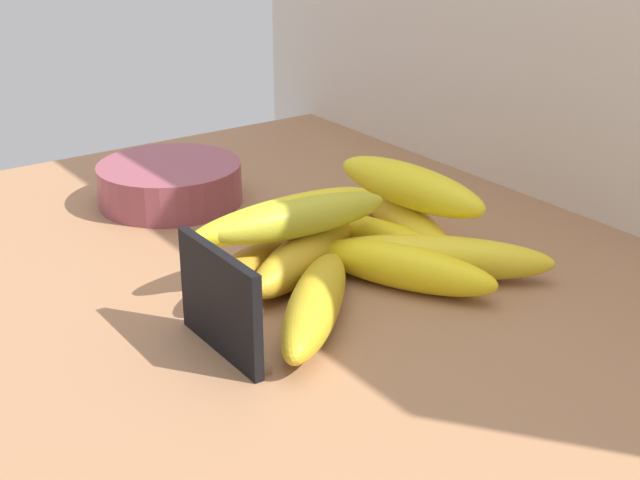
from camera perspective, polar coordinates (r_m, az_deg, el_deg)
counter_top at (r=72.18cm, az=-0.58°, el=-7.05°), size 110.00×76.00×3.00cm
chalkboard_sign at (r=67.78cm, az=-6.31°, el=-4.17°), size 11.00×1.80×8.40cm
fruit_bowl at (r=99.11cm, az=-9.49°, el=3.57°), size 15.53×15.53×4.40cm
banana_0 at (r=88.60cm, az=5.42°, el=1.20°), size 21.05×9.11×3.80cm
banana_1 at (r=78.95cm, az=-4.50°, el=-1.75°), size 9.39×15.61×3.38cm
banana_2 at (r=80.19cm, az=-0.94°, el=-0.97°), size 11.57×17.25×4.13cm
banana_3 at (r=86.11cm, az=3.15°, el=0.40°), size 18.75×9.82×3.20cm
banana_4 at (r=80.71cm, az=7.45°, el=-1.09°), size 17.04×17.59×3.94cm
banana_5 at (r=71.63cm, az=-0.31°, el=-4.08°), size 15.57×15.69×4.07cm
banana_6 at (r=78.48cm, az=5.32°, el=-1.73°), size 16.90×11.25×3.89cm
banana_7 at (r=78.38cm, az=-1.25°, el=1.43°), size 4.74×17.51×3.41cm
banana_8 at (r=79.05cm, az=-2.26°, el=1.56°), size 3.86×19.33×3.27cm
banana_9 at (r=86.34cm, az=5.71°, el=3.43°), size 18.38×6.33×4.17cm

